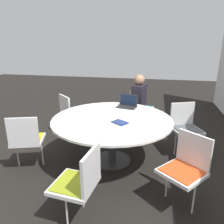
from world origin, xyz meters
name	(u,v)px	position (x,y,z in m)	size (l,w,h in m)	color
ground_plane	(112,161)	(0.00, 0.00, 0.00)	(16.00, 16.00, 0.00)	black
conference_table	(112,124)	(0.00, 0.00, 0.63)	(1.80, 1.80, 0.72)	#333333
chair_0	(139,105)	(-1.53, 0.28, 0.50)	(0.52, 0.51, 0.85)	silver
chair_1	(71,112)	(-0.79, -0.98, 0.50)	(0.61, 0.61, 0.85)	silver
chair_2	(26,137)	(0.45, -1.17, 0.50)	(0.53, 0.55, 0.85)	silver
chair_3	(80,180)	(1.25, -0.07, 0.50)	(0.48, 0.47, 0.85)	silver
chair_4	(186,165)	(0.75, 1.00, 0.50)	(0.60, 0.61, 0.85)	silver
chair_5	(185,125)	(-0.54, 1.13, 0.50)	(0.56, 0.57, 0.85)	silver
person_0	(140,99)	(-1.27, 0.31, 0.70)	(0.40, 0.31, 1.20)	#231E28
laptop	(127,104)	(-0.64, 0.14, 0.78)	(0.30, 0.37, 0.21)	#232326
spiral_notebook	(120,122)	(0.17, 0.15, 0.73)	(0.24, 0.26, 0.02)	navy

